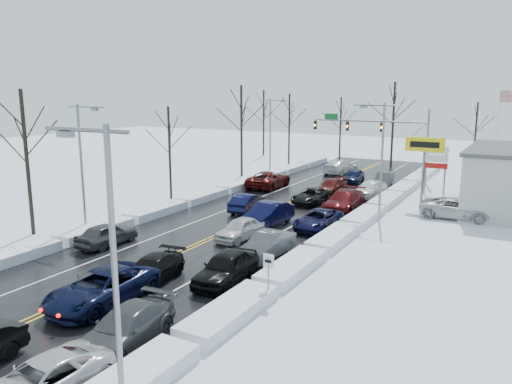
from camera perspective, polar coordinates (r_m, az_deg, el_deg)
The scene contains 42 objects.
ground at distance 34.85m, azimuth -4.39°, elevation -4.98°, with size 160.00×160.00×0.00m, color silver.
road_surface at distance 36.46m, azimuth -2.65°, elevation -4.21°, with size 14.00×84.00×0.01m, color black.
snow_bank_left at distance 40.86m, azimuth -11.75°, elevation -2.72°, with size 1.80×72.00×0.65m, color white.
snow_bank_right at distance 33.23m, azimuth 8.61°, elevation -5.90°, with size 1.80×72.00×0.65m, color white.
traffic_signal_mast at distance 57.95m, azimuth 14.10°, elevation 6.81°, with size 13.28×0.39×8.00m.
tires_plus_sign at distance 44.78m, azimuth 18.71°, elevation 4.64°, with size 3.20×0.34×6.00m.
used_vehicles_sign at distance 50.85m, azimuth 19.87°, elevation 3.41°, with size 2.20×0.22×4.65m.
speed_limit_sign at distance 23.80m, azimuth 1.44°, elevation -8.74°, with size 0.55×0.09×2.35m.
flagpole at distance 58.01m, azimuth 25.96°, elevation 6.45°, with size 1.87×1.20×10.00m.
streetlight_se at distance 14.91m, azimuth -16.51°, elevation -6.79°, with size 3.20×0.25×9.00m.
streetlight_ne at distance 39.41m, azimuth 13.94°, elevation 4.52°, with size 3.20×0.25×9.00m.
streetlight_sw at distance 36.18m, azimuth -19.16°, elevation 3.63°, with size 3.20×0.25×9.00m.
streetlight_nw at distance 58.52m, azimuth 1.80°, elevation 7.03°, with size 3.20×0.25×9.00m.
tree_left_b at distance 37.25m, azimuth -24.94°, elevation 6.00°, with size 4.00×4.00×10.00m.
tree_left_c at distance 46.27m, azimuth -9.91°, elevation 6.46°, with size 3.40×3.40×8.50m.
tree_left_d at distance 58.06m, azimuth -1.69°, elevation 8.99°, with size 4.20×4.20×10.50m.
tree_left_e at distance 68.48m, azimuth 3.83°, elevation 8.77°, with size 3.80×3.80×9.50m.
tree_far_a at distance 77.07m, azimuth 0.88°, elevation 9.35°, with size 4.00×4.00×10.00m.
tree_far_b at distance 73.12m, azimuth 9.65°, elevation 8.53°, with size 3.60×3.60×9.00m.
tree_far_c at distance 68.84m, azimuth 15.48°, elevation 9.27°, with size 4.40×4.40×11.00m.
tree_far_d at distance 68.70m, azimuth 23.88°, elevation 7.25°, with size 3.40×3.40×8.50m.
queued_car_2 at distance 25.15m, azimuth -17.07°, elevation -12.13°, with size 2.72×5.89×1.64m, color black.
queued_car_3 at distance 27.18m, azimuth -11.82°, elevation -10.04°, with size 1.90×4.68×1.36m, color black.
queued_car_4 at distance 33.95m, azimuth -1.84°, elevation -5.40°, with size 1.72×4.27×1.45m, color silver.
queued_car_5 at distance 37.28m, azimuth 1.36°, elevation -3.85°, with size 1.82×5.21×1.72m, color black.
queued_car_6 at distance 44.72m, azimuth 6.32°, elevation -1.32°, with size 2.25×4.87×1.35m, color black.
queued_car_7 at distance 49.48m, azimuth 8.60°, elevation -0.13°, with size 1.89×4.65×1.35m, color #450A09.
queued_car_8 at distance 55.21m, azimuth 11.07°, elevation 0.99°, with size 1.82×4.53×1.54m, color black.
queued_car_11 at distance 21.32m, azimuth -14.56°, elevation -16.46°, with size 2.03×4.99×1.45m, color #3F4245.
queued_car_12 at distance 26.66m, azimuth -3.43°, elevation -10.25°, with size 1.95×4.85×1.65m, color black.
queued_car_13 at distance 30.40m, azimuth 1.32°, elevation -7.44°, with size 1.61×4.62×1.52m, color #47494C.
queued_car_14 at distance 36.65m, azimuth 7.12°, elevation -4.21°, with size 2.30×5.00×1.39m, color black.
queued_car_15 at distance 42.56m, azimuth 9.98°, elevation -2.08°, with size 2.35×5.78×1.68m, color #4A090B.
queued_car_16 at distance 48.40m, azimuth 12.85°, elevation -0.55°, with size 1.91×4.74×1.62m, color white.
queued_car_17 at distance 54.35m, azimuth 14.36°, elevation 0.68°, with size 1.48×4.24×1.40m, color #404345.
oncoming_car_0 at distance 41.72m, azimuth -1.02°, elevation -2.18°, with size 1.57×4.51×1.48m, color black.
oncoming_car_1 at distance 51.80m, azimuth 1.44°, elevation 0.52°, with size 2.85×6.19×1.72m, color #450B09.
oncoming_car_2 at distance 61.54m, azimuth 9.58°, elevation 2.11°, with size 2.39×5.87×1.70m, color silver.
oncoming_car_3 at distance 34.08m, azimuth -16.60°, elevation -5.82°, with size 1.77×4.40×1.50m, color #383A3C.
parked_car_0 at distance 42.37m, azimuth 22.00°, elevation -2.82°, with size 2.64×5.72×1.59m, color silver.
parked_car_1 at distance 43.60m, azimuth 26.31°, elevation -2.80°, with size 1.93×4.75×1.38m, color #46484B.
parked_car_2 at distance 50.95m, azimuth 24.79°, elevation -0.74°, with size 1.67×4.15×1.41m, color black.
Camera 1 is at (18.59, -27.77, 9.86)m, focal length 35.00 mm.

